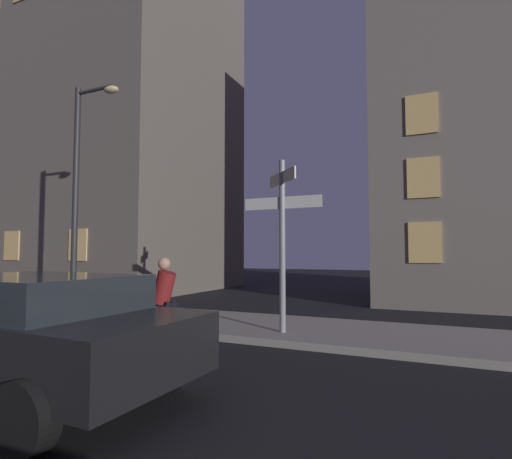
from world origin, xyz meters
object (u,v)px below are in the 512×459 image
Objects in this scene: signpost at (282,230)px; cyclist at (166,307)px; car_far_trailing at (26,329)px; street_lamp at (81,178)px.

signpost is 2.67m from cyclist.
car_far_trailing is 2.50m from cyclist.
car_far_trailing is at bearing -93.64° from cyclist.
street_lamp is at bearing 133.06° from car_far_trailing.
car_far_trailing is (-1.70, -4.17, -1.37)m from signpost.
car_far_trailing is at bearing -112.14° from signpost.
street_lamp reaches higher than cyclist.
car_far_trailing is (4.29, -4.59, -2.96)m from street_lamp.
cyclist is at bearing 86.36° from car_far_trailing.
street_lamp is 1.37× the size of car_far_trailing.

